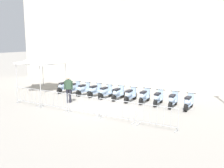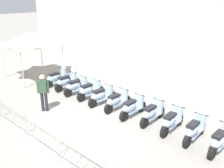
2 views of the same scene
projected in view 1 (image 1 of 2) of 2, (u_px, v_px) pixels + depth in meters
The scene contains 20 objects.
ground_plane at pixel (100, 107), 15.28m from camera, with size 120.00×120.00×0.00m, color gray.
building_facade at pixel (152, 25), 21.35m from camera, with size 28.00×2.40×10.46m, color beige.
motorcycle_0 at pixel (64, 86), 19.48m from camera, with size 0.56×1.72×1.24m.
motorcycle_1 at pixel (74, 88), 19.01m from camera, with size 0.56×1.73×1.24m.
motorcycle_2 at pixel (83, 89), 18.49m from camera, with size 0.56×1.72×1.24m.
motorcycle_3 at pixel (95, 90), 18.09m from camera, with size 0.56×1.72×1.24m.
motorcycle_4 at pixel (105, 92), 17.54m from camera, with size 0.56×1.72×1.24m.
motorcycle_5 at pixel (118, 93), 17.11m from camera, with size 0.56×1.73×1.24m.
motorcycle_6 at pixel (130, 95), 16.60m from camera, with size 0.56×1.73×1.24m.
motorcycle_7 at pixel (144, 96), 16.24m from camera, with size 0.56×1.73×1.24m.
motorcycle_8 at pixel (158, 98), 15.72m from camera, with size 0.58×1.72×1.24m.
motorcycle_9 at pixel (173, 100), 15.23m from camera, with size 0.56×1.73×1.24m.
motorcycle_10 at pixel (189, 102), 14.72m from camera, with size 0.56×1.72×1.24m.
barrier_segment_0 at pixel (28, 97), 15.79m from camera, with size 2.02×0.53×1.07m.
barrier_segment_1 at pixel (53, 101), 14.75m from camera, with size 2.02×0.53×1.07m.
barrier_segment_2 at pixel (83, 105), 13.71m from camera, with size 2.02×0.53×1.07m.
barrier_segment_3 at pixel (117, 111), 12.68m from camera, with size 2.02×0.53×1.07m.
barrier_segment_4 at pixel (157, 117), 11.64m from camera, with size 2.02×0.53×1.07m.
officer_near_row_end at pixel (68, 88), 16.19m from camera, with size 0.42×0.41×1.73m.
canopy_tent at pixel (41, 59), 20.04m from camera, with size 2.96×2.96×2.91m.
Camera 1 is at (8.65, -12.03, 4.06)m, focal length 40.69 mm.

